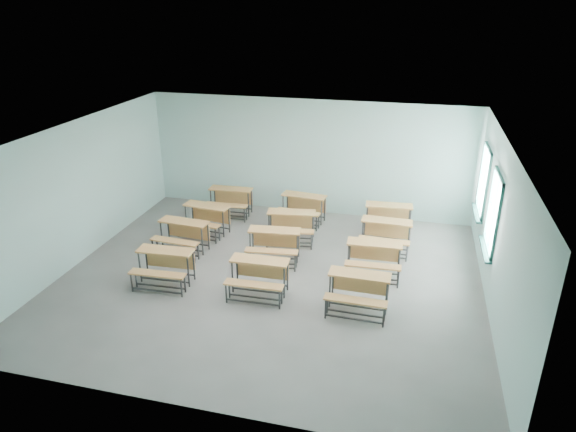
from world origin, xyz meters
name	(u,v)px	position (x,y,z in m)	size (l,w,h in m)	color
room	(273,211)	(0.08, 0.03, 1.60)	(9.04, 8.04, 3.24)	gray
desk_unit_r0c0	(164,262)	(-2.11, -0.74, 0.50)	(1.23, 0.86, 0.75)	#CD8C4A
desk_unit_r0c1	(259,272)	(-0.04, -0.67, 0.50)	(1.22, 0.83, 0.75)	#CD8C4A
desk_unit_r0c2	(358,287)	(2.01, -0.75, 0.50)	(1.21, 0.83, 0.75)	#CD8C4A
desk_unit_r1c0	(182,232)	(-2.39, 0.76, 0.50)	(1.26, 0.90, 0.75)	#CD8C4A
desk_unit_r1c1	(274,241)	(-0.13, 0.82, 0.50)	(1.28, 0.93, 0.75)	#CD8C4A
desk_unit_r1c2	(374,255)	(2.17, 0.70, 0.50)	(1.23, 0.85, 0.75)	#CD8C4A
desk_unit_r2c0	(205,215)	(-2.26, 1.85, 0.50)	(1.29, 0.96, 0.75)	#CD8C4A
desk_unit_r2c1	(291,222)	(-0.01, 1.96, 0.50)	(1.29, 0.96, 0.75)	#CD8C4A
desk_unit_r2c2	(386,231)	(2.33, 1.99, 0.50)	(1.22, 0.84, 0.75)	#CD8C4A
desk_unit_r3c0	(230,198)	(-2.07, 3.19, 0.50)	(1.23, 0.85, 0.75)	#CD8C4A
desk_unit_r3c1	(303,205)	(0.02, 3.19, 0.50)	(1.28, 0.94, 0.75)	#CD8C4A
desk_unit_r3c2	(389,215)	(2.33, 3.03, 0.50)	(1.25, 0.89, 0.75)	#CD8C4A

